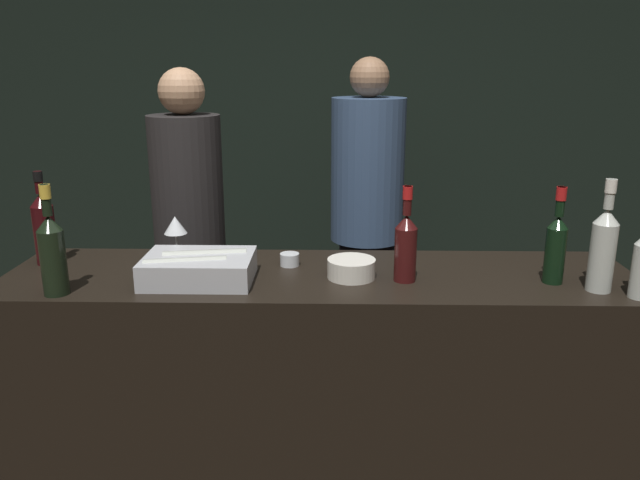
{
  "coord_description": "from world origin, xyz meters",
  "views": [
    {
      "loc": [
        0.05,
        -1.87,
        1.82
      ],
      "look_at": [
        0.0,
        0.33,
        1.19
      ],
      "focal_mm": 35.0,
      "sensor_mm": 36.0,
      "label": 1
    }
  ],
  "objects_px": {
    "candle_votive": "(290,259)",
    "person_in_hoodie": "(367,210)",
    "white_wine_bottle": "(603,246)",
    "champagne_bottle": "(52,251)",
    "bowl_white": "(351,268)",
    "red_wine_bottle_tall": "(406,244)",
    "red_wine_bottle_burgundy": "(556,244)",
    "red_wine_bottle_black_foil": "(44,226)",
    "person_blond_tee": "(190,237)",
    "wine_glass": "(175,226)",
    "ice_bin_with_bottles": "(198,267)"
  },
  "relations": [
    {
      "from": "ice_bin_with_bottles",
      "to": "red_wine_bottle_burgundy",
      "type": "xyz_separation_m",
      "value": [
        1.25,
        0.01,
        0.09
      ]
    },
    {
      "from": "candle_votive",
      "to": "champagne_bottle",
      "type": "height_order",
      "value": "champagne_bottle"
    },
    {
      "from": "candle_votive",
      "to": "red_wine_bottle_burgundy",
      "type": "relative_size",
      "value": 0.21
    },
    {
      "from": "bowl_white",
      "to": "white_wine_bottle",
      "type": "height_order",
      "value": "white_wine_bottle"
    },
    {
      "from": "candle_votive",
      "to": "champagne_bottle",
      "type": "bearing_deg",
      "value": -157.05
    },
    {
      "from": "person_in_hoodie",
      "to": "person_blond_tee",
      "type": "height_order",
      "value": "person_in_hoodie"
    },
    {
      "from": "wine_glass",
      "to": "red_wine_bottle_black_foil",
      "type": "relative_size",
      "value": 0.45
    },
    {
      "from": "white_wine_bottle",
      "to": "person_blond_tee",
      "type": "distance_m",
      "value": 1.82
    },
    {
      "from": "ice_bin_with_bottles",
      "to": "person_blond_tee",
      "type": "xyz_separation_m",
      "value": [
        -0.21,
        0.78,
        -0.11
      ]
    },
    {
      "from": "white_wine_bottle",
      "to": "red_wine_bottle_black_foil",
      "type": "xyz_separation_m",
      "value": [
        -2.01,
        0.26,
        -0.01
      ]
    },
    {
      "from": "bowl_white",
      "to": "candle_votive",
      "type": "xyz_separation_m",
      "value": [
        -0.23,
        0.13,
        -0.01
      ]
    },
    {
      "from": "champagne_bottle",
      "to": "ice_bin_with_bottles",
      "type": "bearing_deg",
      "value": 17.5
    },
    {
      "from": "ice_bin_with_bottles",
      "to": "bowl_white",
      "type": "xyz_separation_m",
      "value": [
        0.54,
        0.05,
        -0.01
      ]
    },
    {
      "from": "red_wine_bottle_black_foil",
      "to": "candle_votive",
      "type": "bearing_deg",
      "value": -0.46
    },
    {
      "from": "white_wine_bottle",
      "to": "champagne_bottle",
      "type": "bearing_deg",
      "value": -177.7
    },
    {
      "from": "champagne_bottle",
      "to": "wine_glass",
      "type": "bearing_deg",
      "value": 56.26
    },
    {
      "from": "red_wine_bottle_black_foil",
      "to": "bowl_white",
      "type": "bearing_deg",
      "value": -6.94
    },
    {
      "from": "red_wine_bottle_black_foil",
      "to": "person_in_hoodie",
      "type": "relative_size",
      "value": 0.19
    },
    {
      "from": "white_wine_bottle",
      "to": "ice_bin_with_bottles",
      "type": "bearing_deg",
      "value": 177.17
    },
    {
      "from": "bowl_white",
      "to": "candle_votive",
      "type": "distance_m",
      "value": 0.27
    },
    {
      "from": "ice_bin_with_bottles",
      "to": "bowl_white",
      "type": "bearing_deg",
      "value": 4.8
    },
    {
      "from": "red_wine_bottle_burgundy",
      "to": "wine_glass",
      "type": "bearing_deg",
      "value": 168.18
    },
    {
      "from": "red_wine_bottle_tall",
      "to": "person_in_hoodie",
      "type": "height_order",
      "value": "person_in_hoodie"
    },
    {
      "from": "candle_votive",
      "to": "person_in_hoodie",
      "type": "height_order",
      "value": "person_in_hoodie"
    },
    {
      "from": "red_wine_bottle_burgundy",
      "to": "person_in_hoodie",
      "type": "distance_m",
      "value": 1.43
    },
    {
      "from": "champagne_bottle",
      "to": "white_wine_bottle",
      "type": "bearing_deg",
      "value": 2.3
    },
    {
      "from": "wine_glass",
      "to": "red_wine_bottle_tall",
      "type": "relative_size",
      "value": 0.47
    },
    {
      "from": "white_wine_bottle",
      "to": "red_wine_bottle_burgundy",
      "type": "distance_m",
      "value": 0.15
    },
    {
      "from": "wine_glass",
      "to": "person_in_hoodie",
      "type": "relative_size",
      "value": 0.09
    },
    {
      "from": "candle_votive",
      "to": "red_wine_bottle_burgundy",
      "type": "bearing_deg",
      "value": -10.32
    },
    {
      "from": "bowl_white",
      "to": "red_wine_bottle_tall",
      "type": "xyz_separation_m",
      "value": [
        0.19,
        -0.03,
        0.1
      ]
    },
    {
      "from": "wine_glass",
      "to": "white_wine_bottle",
      "type": "distance_m",
      "value": 1.58
    },
    {
      "from": "red_wine_bottle_tall",
      "to": "person_blond_tee",
      "type": "bearing_deg",
      "value": 141.09
    },
    {
      "from": "candle_votive",
      "to": "white_wine_bottle",
      "type": "height_order",
      "value": "white_wine_bottle"
    },
    {
      "from": "ice_bin_with_bottles",
      "to": "red_wine_bottle_tall",
      "type": "relative_size",
      "value": 1.12
    },
    {
      "from": "red_wine_bottle_tall",
      "to": "champagne_bottle",
      "type": "relative_size",
      "value": 0.92
    },
    {
      "from": "white_wine_bottle",
      "to": "red_wine_bottle_burgundy",
      "type": "relative_size",
      "value": 1.12
    },
    {
      "from": "red_wine_bottle_tall",
      "to": "champagne_bottle",
      "type": "height_order",
      "value": "champagne_bottle"
    },
    {
      "from": "ice_bin_with_bottles",
      "to": "champagne_bottle",
      "type": "bearing_deg",
      "value": -162.5
    },
    {
      "from": "ice_bin_with_bottles",
      "to": "white_wine_bottle",
      "type": "height_order",
      "value": "white_wine_bottle"
    },
    {
      "from": "red_wine_bottle_burgundy",
      "to": "person_in_hoodie",
      "type": "xyz_separation_m",
      "value": [
        -0.59,
        1.29,
        -0.18
      ]
    },
    {
      "from": "champagne_bottle",
      "to": "person_blond_tee",
      "type": "height_order",
      "value": "person_blond_tee"
    },
    {
      "from": "white_wine_bottle",
      "to": "person_blond_tee",
      "type": "height_order",
      "value": "person_blond_tee"
    },
    {
      "from": "candle_votive",
      "to": "bowl_white",
      "type": "bearing_deg",
      "value": -30.12
    },
    {
      "from": "ice_bin_with_bottles",
      "to": "white_wine_bottle",
      "type": "distance_m",
      "value": 1.39
    },
    {
      "from": "white_wine_bottle",
      "to": "red_wine_bottle_black_foil",
      "type": "relative_size",
      "value": 1.07
    },
    {
      "from": "candle_votive",
      "to": "person_in_hoodie",
      "type": "bearing_deg",
      "value": 72.49
    },
    {
      "from": "bowl_white",
      "to": "champagne_bottle",
      "type": "bearing_deg",
      "value": -169.31
    },
    {
      "from": "wine_glass",
      "to": "person_blond_tee",
      "type": "distance_m",
      "value": 0.51
    },
    {
      "from": "red_wine_bottle_burgundy",
      "to": "red_wine_bottle_black_foil",
      "type": "distance_m",
      "value": 1.89
    }
  ]
}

